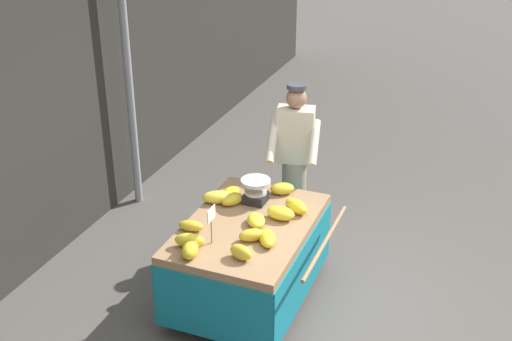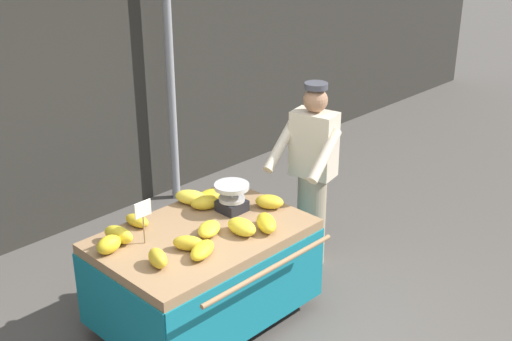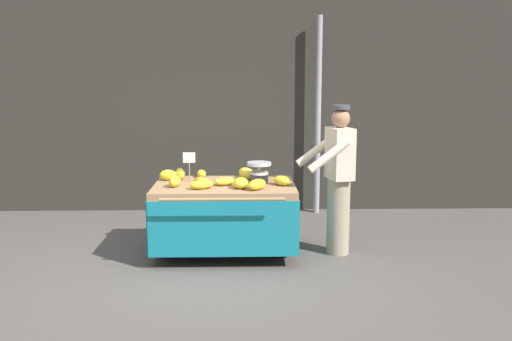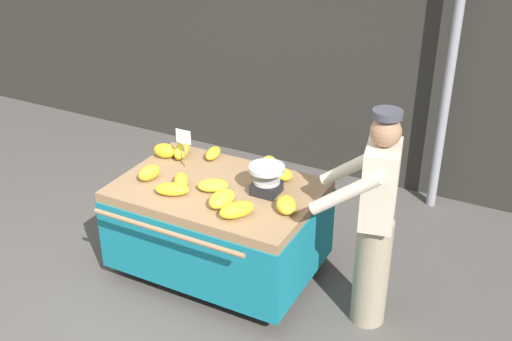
{
  "view_description": "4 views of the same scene",
  "coord_description": "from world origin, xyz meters",
  "views": [
    {
      "loc": [
        -4.51,
        -1.29,
        3.86
      ],
      "look_at": [
        0.61,
        0.74,
        1.16
      ],
      "focal_mm": 46.8,
      "sensor_mm": 36.0,
      "label": 1
    },
    {
      "loc": [
        -2.69,
        -2.76,
        3.27
      ],
      "look_at": [
        0.72,
        0.58,
        1.19
      ],
      "focal_mm": 47.14,
      "sensor_mm": 36.0,
      "label": 2
    },
    {
      "loc": [
        0.42,
        -5.52,
        2.03
      ],
      "look_at": [
        0.57,
        0.57,
        0.99
      ],
      "focal_mm": 39.02,
      "sensor_mm": 36.0,
      "label": 3
    },
    {
      "loc": [
        2.52,
        -3.09,
        3.24
      ],
      "look_at": [
        0.6,
        0.58,
        1.1
      ],
      "focal_mm": 44.35,
      "sensor_mm": 36.0,
      "label": 4
    }
  ],
  "objects": [
    {
      "name": "banana_bunch_4",
      "position": [
        0.48,
        0.92,
        0.88
      ],
      "size": [
        0.26,
        0.23,
        0.11
      ],
      "primitive_type": "ellipsoid",
      "rotation": [
        0.0,
        0.0,
        0.99
      ],
      "color": "gold",
      "rests_on": "banana_cart"
    },
    {
      "name": "banana_bunch_9",
      "position": [
        -0.03,
        0.52,
        0.88
      ],
      "size": [
        0.23,
        0.25,
        0.11
      ],
      "primitive_type": "ellipsoid",
      "rotation": [
        0.0,
        0.0,
        0.62
      ],
      "color": "gold",
      "rests_on": "banana_cart"
    },
    {
      "name": "price_sign",
      "position": [
        -0.2,
        0.82,
        1.07
      ],
      "size": [
        0.14,
        0.01,
        0.34
      ],
      "color": "#997A51",
      "rests_on": "banana_cart"
    },
    {
      "name": "banana_bunch_10",
      "position": [
        0.46,
        1.07,
        0.88
      ],
      "size": [
        0.25,
        0.32,
        0.12
      ],
      "primitive_type": "ellipsoid",
      "rotation": [
        0.0,
        0.0,
        0.44
      ],
      "color": "yellow",
      "rests_on": "banana_cart"
    },
    {
      "name": "banana_bunch_11",
      "position": [
        -0.08,
        1.08,
        0.87
      ],
      "size": [
        0.14,
        0.23,
        0.09
      ],
      "primitive_type": "ellipsoid",
      "rotation": [
        0.0,
        0.0,
        0.15
      ],
      "color": "gold",
      "rests_on": "banana_cart"
    },
    {
      "name": "banana_bunch_1",
      "position": [
        0.86,
        0.57,
        0.88
      ],
      "size": [
        0.25,
        0.28,
        0.11
      ],
      "primitive_type": "ellipsoid",
      "rotation": [
        0.0,
        0.0,
        0.54
      ],
      "color": "gold",
      "rests_on": "banana_cart"
    },
    {
      "name": "banana_bunch_5",
      "position": [
        -0.33,
        0.5,
        0.89
      ],
      "size": [
        0.17,
        0.23,
        0.13
      ],
      "primitive_type": "ellipsoid",
      "rotation": [
        0.0,
        0.0,
        2.86
      ],
      "color": "gold",
      "rests_on": "banana_cart"
    },
    {
      "name": "ground_plane",
      "position": [
        0.0,
        0.0,
        0.0
      ],
      "size": [
        60.0,
        60.0,
        0.0
      ],
      "primitive_type": "plane",
      "color": "#514C47"
    },
    {
      "name": "banana_bunch_12",
      "position": [
        0.6,
        0.99,
        0.88
      ],
      "size": [
        0.24,
        0.18,
        0.1
      ],
      "primitive_type": "ellipsoid",
      "rotation": [
        0.0,
        0.0,
        1.44
      ],
      "color": "gold",
      "rests_on": "banana_cart"
    },
    {
      "name": "street_pole",
      "position": [
        1.53,
        2.62,
        1.44
      ],
      "size": [
        0.09,
        0.09,
        2.89
      ],
      "primitive_type": "cylinder",
      "color": "gray",
      "rests_on": "ground"
    },
    {
      "name": "vendor_person",
      "position": [
        1.5,
        0.66,
        0.87
      ],
      "size": [
        0.65,
        0.6,
        1.71
      ],
      "color": "gray",
      "rests_on": "ground"
    },
    {
      "name": "banana_bunch_3",
      "position": [
        0.4,
        0.42,
        0.88
      ],
      "size": [
        0.18,
        0.27,
        0.12
      ],
      "primitive_type": "ellipsoid",
      "rotation": [
        0.0,
        0.0,
        3.09
      ],
      "color": "yellow",
      "rests_on": "banana_cart"
    },
    {
      "name": "banana_bunch_8",
      "position": [
        -0.45,
        0.89,
        0.89
      ],
      "size": [
        0.22,
        0.16,
        0.13
      ],
      "primitive_type": "ellipsoid",
      "rotation": [
        0.0,
        0.0,
        1.74
      ],
      "color": "gold",
      "rests_on": "banana_cart"
    },
    {
      "name": "weighing_scale",
      "position": [
        0.61,
        0.74,
        0.94
      ],
      "size": [
        0.28,
        0.28,
        0.24
      ],
      "color": "black",
      "rests_on": "banana_cart"
    },
    {
      "name": "banana_cart",
      "position": [
        0.21,
        0.65,
        0.6
      ],
      "size": [
        1.61,
        1.27,
        0.83
      ],
      "color": "#93704C",
      "rests_on": "ground"
    },
    {
      "name": "banana_bunch_2",
      "position": [
        -0.02,
        0.38,
        0.87
      ],
      "size": [
        0.3,
        0.23,
        0.1
      ],
      "primitive_type": "ellipsoid",
      "rotation": [
        0.0,
        0.0,
        1.99
      ],
      "color": "gold",
      "rests_on": "banana_cart"
    },
    {
      "name": "banana_bunch_0",
      "position": [
        0.57,
        0.33,
        0.88
      ],
      "size": [
        0.27,
        0.31,
        0.11
      ],
      "primitive_type": "ellipsoid",
      "rotation": [
        0.0,
        0.0,
        2.54
      ],
      "color": "gold",
      "rests_on": "banana_cart"
    },
    {
      "name": "banana_bunch_7",
      "position": [
        0.22,
        0.58,
        0.87
      ],
      "size": [
        0.29,
        0.26,
        0.09
      ],
      "primitive_type": "ellipsoid",
      "rotation": [
        0.0,
        0.0,
        2.09
      ],
      "color": "yellow",
      "rests_on": "banana_cart"
    },
    {
      "name": "banana_bunch_6",
      "position": [
        -0.32,
        0.96,
        0.89
      ],
      "size": [
        0.17,
        0.27,
        0.13
      ],
      "primitive_type": "ellipsoid",
      "rotation": [
        0.0,
        0.0,
        0.24
      ],
      "color": "yellow",
      "rests_on": "banana_cart"
    }
  ]
}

